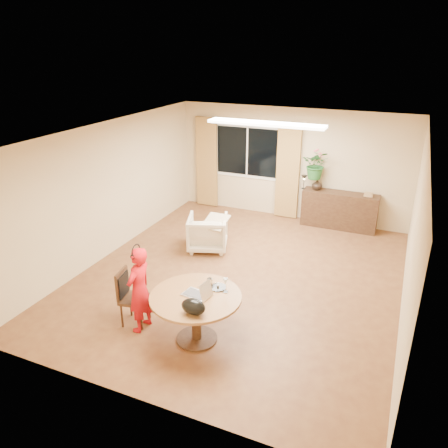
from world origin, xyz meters
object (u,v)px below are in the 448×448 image
dining_table (196,305)px  child (139,290)px  dining_chair (135,298)px  armchair (208,233)px  sideboard (339,210)px

dining_table → child: bearing=-174.8°
dining_chair → armchair: 2.76m
dining_table → sideboard: 5.09m
armchair → sideboard: 3.16m
armchair → child: bearing=75.3°
dining_chair → sideboard: dining_chair is taller
dining_chair → child: bearing=-37.2°
dining_table → child: 0.88m
child → sideboard: bearing=160.8°
armchair → sideboard: (2.27, 2.20, 0.06)m
sideboard → dining_table: bearing=-102.9°
dining_table → child: size_ratio=0.97×
dining_table → sideboard: size_ratio=0.76×
child → armchair: (-0.26, 2.84, -0.30)m
dining_table → dining_chair: dining_chair is taller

